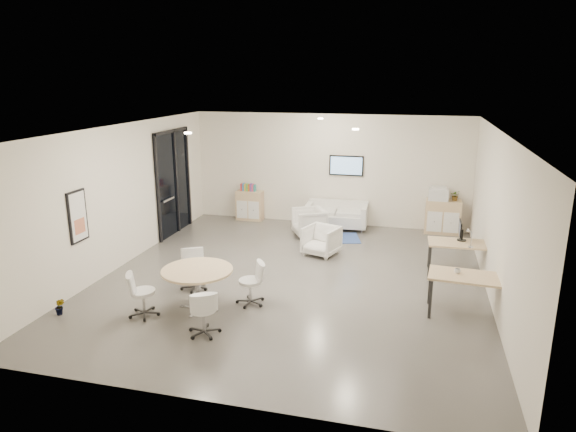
# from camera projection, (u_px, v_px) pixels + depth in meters

# --- Properties ---
(room_shell) EXTENTS (9.60, 10.60, 4.80)m
(room_shell) POSITION_uv_depth(u_px,v_px,m) (292.00, 207.00, 10.66)
(room_shell) COLOR #524F4B
(room_shell) RESTS_ON ground
(glass_door) EXTENTS (0.09, 1.90, 2.85)m
(glass_door) POSITION_uv_depth(u_px,v_px,m) (173.00, 180.00, 13.97)
(glass_door) COLOR black
(glass_door) RESTS_ON room_shell
(artwork) EXTENTS (0.05, 0.54, 1.04)m
(artwork) POSITION_uv_depth(u_px,v_px,m) (78.00, 217.00, 10.12)
(artwork) COLOR black
(artwork) RESTS_ON room_shell
(wall_tv) EXTENTS (0.98, 0.06, 0.58)m
(wall_tv) POSITION_uv_depth(u_px,v_px,m) (346.00, 166.00, 14.67)
(wall_tv) COLOR black
(wall_tv) RESTS_ON room_shell
(ceiling_spots) EXTENTS (3.14, 4.14, 0.03)m
(ceiling_spots) POSITION_uv_depth(u_px,v_px,m) (293.00, 126.00, 11.07)
(ceiling_spots) COLOR #FFEAC6
(ceiling_spots) RESTS_ON room_shell
(sideboard_left) EXTENTS (0.79, 0.41, 0.89)m
(sideboard_left) POSITION_uv_depth(u_px,v_px,m) (250.00, 205.00, 15.52)
(sideboard_left) COLOR tan
(sideboard_left) RESTS_ON room_shell
(sideboard_right) EXTENTS (0.94, 0.46, 0.94)m
(sideboard_right) POSITION_uv_depth(u_px,v_px,m) (443.00, 217.00, 14.16)
(sideboard_right) COLOR tan
(sideboard_right) RESTS_ON room_shell
(books) EXTENTS (0.46, 0.14, 0.22)m
(books) POSITION_uv_depth(u_px,v_px,m) (248.00, 187.00, 15.38)
(books) COLOR red
(books) RESTS_ON sideboard_left
(printer) EXTENTS (0.53, 0.45, 0.37)m
(printer) POSITION_uv_depth(u_px,v_px,m) (439.00, 194.00, 14.03)
(printer) COLOR white
(printer) RESTS_ON sideboard_right
(loveseat) EXTENTS (1.75, 0.92, 0.64)m
(loveseat) POSITION_uv_depth(u_px,v_px,m) (337.00, 216.00, 14.71)
(loveseat) COLOR beige
(loveseat) RESTS_ON room_shell
(blue_rug) EXTENTS (1.63, 1.30, 0.01)m
(blue_rug) POSITION_uv_depth(u_px,v_px,m) (332.00, 238.00, 13.82)
(blue_rug) COLOR #305093
(blue_rug) RESTS_ON room_shell
(armchair_left) EXTENTS (1.05, 1.08, 0.84)m
(armchair_left) POSITION_uv_depth(u_px,v_px,m) (309.00, 221.00, 13.94)
(armchair_left) COLOR beige
(armchair_left) RESTS_ON room_shell
(armchair_right) EXTENTS (0.95, 0.92, 0.78)m
(armchair_right) POSITION_uv_depth(u_px,v_px,m) (321.00, 239.00, 12.47)
(armchair_right) COLOR beige
(armchair_right) RESTS_ON room_shell
(desk_rear) EXTENTS (1.43, 0.75, 0.74)m
(desk_rear) POSITION_uv_depth(u_px,v_px,m) (462.00, 246.00, 11.14)
(desk_rear) COLOR tan
(desk_rear) RESTS_ON room_shell
(desk_front) EXTENTS (1.51, 0.84, 0.76)m
(desk_front) POSITION_uv_depth(u_px,v_px,m) (470.00, 280.00, 9.23)
(desk_front) COLOR tan
(desk_front) RESTS_ON room_shell
(monitor) EXTENTS (0.20, 0.50, 0.44)m
(monitor) POSITION_uv_depth(u_px,v_px,m) (461.00, 230.00, 11.21)
(monitor) COLOR black
(monitor) RESTS_ON desk_rear
(round_table) EXTENTS (1.31, 1.31, 0.80)m
(round_table) POSITION_uv_depth(u_px,v_px,m) (197.00, 273.00, 9.43)
(round_table) COLOR tan
(round_table) RESTS_ON room_shell
(meeting_chairs) EXTENTS (2.51, 2.51, 0.82)m
(meeting_chairs) POSITION_uv_depth(u_px,v_px,m) (198.00, 289.00, 9.51)
(meeting_chairs) COLOR white
(meeting_chairs) RESTS_ON room_shell
(plant_cabinet) EXTENTS (0.28, 0.31, 0.22)m
(plant_cabinet) POSITION_uv_depth(u_px,v_px,m) (455.00, 197.00, 13.96)
(plant_cabinet) COLOR #3F7F3F
(plant_cabinet) RESTS_ON sideboard_right
(plant_floor) EXTENTS (0.27, 0.36, 0.14)m
(plant_floor) POSITION_uv_depth(u_px,v_px,m) (60.00, 311.00, 9.38)
(plant_floor) COLOR #3F7F3F
(plant_floor) RESTS_ON room_shell
(cup) EXTENTS (0.11, 0.09, 0.11)m
(cup) POSITION_uv_depth(u_px,v_px,m) (458.00, 270.00, 9.31)
(cup) COLOR white
(cup) RESTS_ON desk_front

